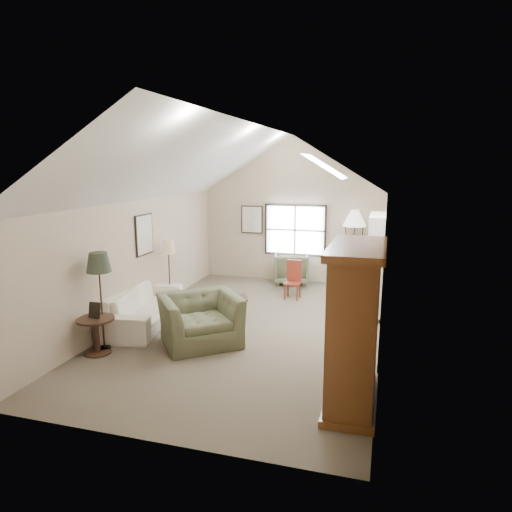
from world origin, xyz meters
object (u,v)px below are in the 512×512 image
(side_chair, at_px, (293,280))
(side_table, at_px, (97,336))
(armoire, at_px, (354,326))
(armchair_far, at_px, (291,268))
(coffee_table, at_px, (227,307))
(sofa, at_px, (144,306))
(armchair_near, at_px, (200,320))

(side_chair, bearing_deg, side_table, -119.92)
(armoire, relative_size, side_chair, 2.35)
(armchair_far, height_order, coffee_table, armchair_far)
(sofa, relative_size, side_chair, 2.73)
(sofa, relative_size, armchair_near, 1.85)
(sofa, distance_m, armchair_near, 1.69)
(sofa, bearing_deg, armchair_near, -123.56)
(sofa, xyz_separation_m, side_table, (0.00, -1.60, -0.05))
(side_chair, bearing_deg, armchair_near, -105.96)
(armoire, bearing_deg, side_chair, 110.99)
(coffee_table, relative_size, side_table, 1.34)
(side_chair, bearing_deg, armchair_far, 105.10)
(armchair_near, xyz_separation_m, side_table, (-1.55, -0.93, -0.13))
(armchair_near, height_order, armchair_far, armchair_near)
(side_table, bearing_deg, armoire, -6.00)
(armchair_near, distance_m, side_chair, 3.42)
(armchair_near, bearing_deg, coffee_table, 52.55)
(sofa, distance_m, coffee_table, 1.74)
(armchair_far, height_order, side_table, armchair_far)
(armchair_near, distance_m, coffee_table, 1.53)
(armoire, height_order, side_chair, armoire)
(armoire, xyz_separation_m, coffee_table, (-2.86, 2.90, -0.88))
(side_table, height_order, side_chair, side_chair)
(armchair_near, relative_size, coffee_table, 1.61)
(armoire, xyz_separation_m, armchair_near, (-2.83, 1.39, -0.65))
(coffee_table, distance_m, side_table, 2.88)
(armchair_near, bearing_deg, side_chair, 33.62)
(coffee_table, bearing_deg, side_table, -121.86)
(sofa, distance_m, side_table, 1.60)
(sofa, xyz_separation_m, armchair_near, (1.55, -0.67, 0.08))
(armoire, bearing_deg, armchair_near, 153.84)
(sofa, height_order, armchair_far, armchair_far)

